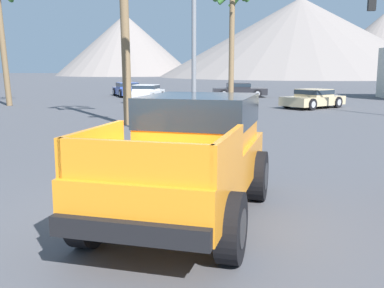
# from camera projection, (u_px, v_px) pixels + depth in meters

# --- Properties ---
(ground_plane) EXTENTS (320.00, 320.00, 0.00)m
(ground_plane) POSITION_uv_depth(u_px,v_px,m) (169.00, 213.00, 7.58)
(ground_plane) COLOR #4C4C51
(orange_pickup_truck) EXTENTS (2.85, 5.03, 1.96)m
(orange_pickup_truck) POSITION_uv_depth(u_px,v_px,m) (191.00, 149.00, 7.42)
(orange_pickup_truck) COLOR orange
(orange_pickup_truck) RESTS_ON ground_plane
(parked_car_white) EXTENTS (2.13, 4.34, 1.18)m
(parked_car_white) POSITION_uv_depth(u_px,v_px,m) (146.00, 93.00, 31.94)
(parked_car_white) COLOR white
(parked_car_white) RESTS_ON ground_plane
(parked_car_blue) EXTENTS (3.48, 4.71, 1.15)m
(parked_car_blue) POSITION_uv_depth(u_px,v_px,m) (127.00, 89.00, 37.36)
(parked_car_blue) COLOR #334C9E
(parked_car_blue) RESTS_ON ground_plane
(parked_car_dark) EXTENTS (4.47, 2.23, 1.14)m
(parked_car_dark) POSITION_uv_depth(u_px,v_px,m) (239.00, 90.00, 36.46)
(parked_car_dark) COLOR #232328
(parked_car_dark) RESTS_ON ground_plane
(parked_car_tan) EXTENTS (4.16, 4.11, 1.13)m
(parked_car_tan) POSITION_uv_depth(u_px,v_px,m) (313.00, 98.00, 26.80)
(parked_car_tan) COLOR tan
(parked_car_tan) RESTS_ON ground_plane
(palm_tree_tall) EXTENTS (2.85, 2.91, 8.05)m
(palm_tree_tall) POSITION_uv_depth(u_px,v_px,m) (232.00, 12.00, 29.91)
(palm_tree_tall) COLOR brown
(palm_tree_tall) RESTS_ON ground_plane
(palm_tree_leaning) EXTENTS (2.67, 2.62, 7.83)m
(palm_tree_leaning) POSITION_uv_depth(u_px,v_px,m) (2.00, 10.00, 27.43)
(palm_tree_leaning) COLOR brown
(palm_tree_leaning) RESTS_ON ground_plane
(distant_mountain_range) EXTENTS (108.38, 68.73, 18.87)m
(distant_mountain_range) POSITION_uv_depth(u_px,v_px,m) (281.00, 40.00, 113.82)
(distant_mountain_range) COLOR gray
(distant_mountain_range) RESTS_ON ground_plane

